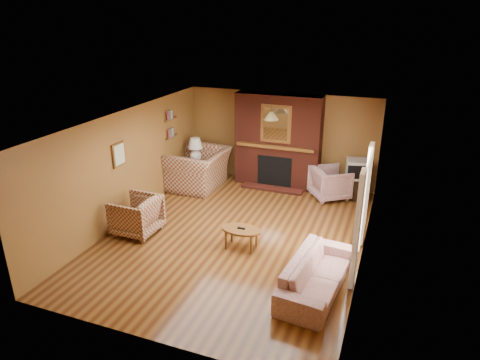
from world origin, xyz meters
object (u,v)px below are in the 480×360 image
at_px(side_table, 196,171).
at_px(crt_tv, 357,169).
at_px(tv_stand, 355,188).
at_px(floral_sofa, 316,274).
at_px(plaid_loveseat, 199,169).
at_px(floral_armchair, 330,183).
at_px(plaid_armchair, 136,215).
at_px(fireplace, 278,142).
at_px(table_lamp, 195,149).
at_px(coffee_table, 241,231).

height_order(side_table, crt_tv, crt_tv).
bearing_deg(crt_tv, tv_stand, 90.00).
height_order(floral_sofa, crt_tv, crt_tv).
bearing_deg(plaid_loveseat, floral_armchair, 98.25).
xyz_separation_m(plaid_armchair, side_table, (-0.15, 3.07, -0.11)).
xyz_separation_m(floral_sofa, tv_stand, (0.15, 4.05, -0.03)).
distance_m(fireplace, table_lamp, 2.18).
height_order(plaid_loveseat, floral_armchair, plaid_loveseat).
bearing_deg(floral_armchair, tv_stand, -106.44).
xyz_separation_m(plaid_armchair, table_lamp, (-0.15, 3.07, 0.53)).
relative_size(side_table, tv_stand, 1.06).
bearing_deg(crt_tv, side_table, -175.26).
xyz_separation_m(plaid_loveseat, table_lamp, (-0.25, 0.33, 0.42)).
distance_m(plaid_armchair, table_lamp, 3.12).
relative_size(coffee_table, crt_tv, 1.31).
distance_m(plaid_loveseat, side_table, 0.47).
xyz_separation_m(fireplace, tv_stand, (2.05, -0.18, -0.92)).
xyz_separation_m(plaid_armchair, coffee_table, (2.23, 0.19, -0.04)).
xyz_separation_m(floral_sofa, side_table, (-4.00, 3.70, -0.01)).
xyz_separation_m(plaid_armchair, tv_stand, (4.00, 3.42, -0.13)).
relative_size(floral_sofa, table_lamp, 3.09).
bearing_deg(plaid_loveseat, fireplace, 115.06).
distance_m(floral_sofa, coffee_table, 1.82).
relative_size(fireplace, coffee_table, 3.10).
relative_size(plaid_armchair, side_table, 1.55).
relative_size(floral_sofa, crt_tv, 3.39).
distance_m(floral_sofa, crt_tv, 4.08).
bearing_deg(plaid_loveseat, tv_stand, 99.86).
distance_m(coffee_table, table_lamp, 3.78).
bearing_deg(plaid_loveseat, coffee_table, 39.82).
distance_m(floral_sofa, table_lamp, 5.49).
distance_m(plaid_loveseat, plaid_armchair, 2.74).
xyz_separation_m(side_table, crt_tv, (4.15, 0.34, 0.48)).
bearing_deg(crt_tv, floral_armchair, -161.78).
height_order(fireplace, floral_sofa, fireplace).
bearing_deg(table_lamp, side_table, 0.00).
relative_size(floral_armchair, table_lamp, 1.32).
xyz_separation_m(table_lamp, crt_tv, (4.15, 0.34, -0.16)).
bearing_deg(floral_sofa, tv_stand, 3.59).
relative_size(table_lamp, tv_stand, 1.22).
relative_size(fireplace, side_table, 4.26).
bearing_deg(coffee_table, tv_stand, 61.33).
distance_m(coffee_table, crt_tv, 3.70).
relative_size(side_table, crt_tv, 0.96).
relative_size(floral_sofa, side_table, 3.55).
relative_size(fireplace, floral_sofa, 1.20).
height_order(floral_sofa, floral_armchair, floral_armchair).
bearing_deg(fireplace, coffee_table, -85.29).
bearing_deg(table_lamp, plaid_armchair, -87.20).
height_order(plaid_armchair, floral_armchair, plaid_armchair).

